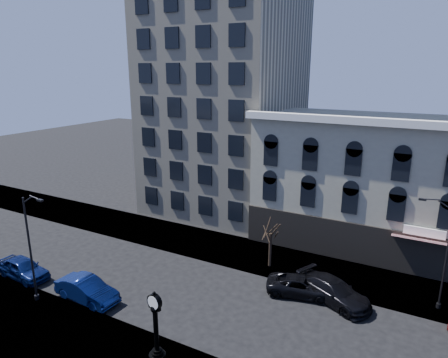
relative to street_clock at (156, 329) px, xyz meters
The scene contains 13 objects.
ground 7.79m from the street_clock, 117.32° to the left, with size 160.00×160.00×0.00m, color black.
sidewalk_far 15.21m from the street_clock, 103.22° to the left, with size 160.00×6.00×0.12m, color gray.
sidewalk_near 4.20m from the street_clock, 158.96° to the right, with size 160.00×6.00×0.12m, color gray.
cream_tower 32.29m from the street_clock, 110.51° to the left, with size 15.90×15.40×42.50m.
victorian_row 24.45m from the street_clock, 69.24° to the left, with size 22.60×11.19×12.50m.
street_clock is the anchor object (origin of this frame).
street_lamp_near 11.56m from the street_clock, behind, with size 2.12×0.38×8.18m.
street_lamp_far 19.36m from the street_clock, 44.55° to the left, with size 2.06×0.35×7.96m.
bare_tree_far 13.61m from the street_clock, 83.91° to the left, with size 2.76×2.76×4.73m.
car_near_a 15.40m from the street_clock, behind, with size 1.95×4.86×1.65m, color #0C194C.
car_near_b 8.68m from the street_clock, 163.10° to the left, with size 1.77×5.07×1.67m, color #0C194C.
car_far_a 11.83m from the street_clock, 64.21° to the left, with size 2.35×5.10×1.42m, color black.
car_far_b 13.19m from the street_clock, 55.55° to the left, with size 2.30×5.66×1.64m, color black.
Camera 1 is at (16.04, -21.83, 16.15)m, focal length 32.00 mm.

